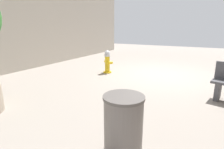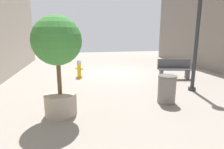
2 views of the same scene
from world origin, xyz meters
The scene contains 6 objects.
ground_plane centered at (0.00, 0.00, 0.00)m, with size 23.40×23.40×0.00m, color gray.
fire_hydrant centered at (2.07, 0.72, 0.45)m, with size 0.40×0.39×0.90m.
bench_near centered at (-2.41, 1.92, 0.49)m, with size 1.62×0.76×0.95m.
planter_tree centered at (2.69, 5.10, 1.68)m, with size 1.25×1.25×2.62m.
street_lamp centered at (-2.13, 3.81, 2.31)m, with size 0.36×0.36×3.71m.
trash_bin centered at (-0.53, 4.84, 0.44)m, with size 0.58×0.58×0.88m.
Camera 2 is at (2.28, 10.09, 2.17)m, focal length 30.32 mm.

